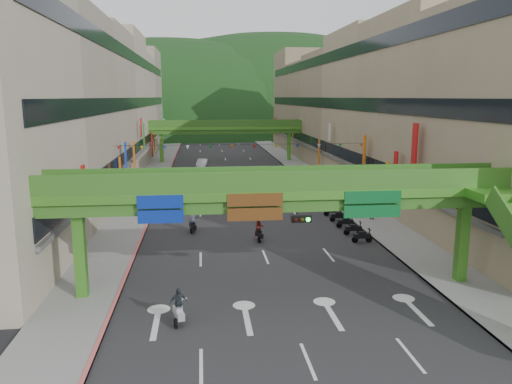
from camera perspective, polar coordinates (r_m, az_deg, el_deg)
The scene contains 23 objects.
ground at distance 24.10m, azimuth 4.91°, elevation -16.38°, with size 320.00×320.00×0.00m, color black.
road_slab at distance 71.98m, azimuth -2.81°, elevation 2.02°, with size 18.00×140.00×0.02m, color #28282B.
sidewalk_left at distance 72.15m, azimuth -11.56°, elevation 1.89°, with size 4.00×140.00×0.15m, color gray.
sidewalk_right at distance 73.45m, azimuth 5.80°, elevation 2.21°, with size 4.00×140.00×0.15m, color gray.
curb_left at distance 72.00m, azimuth -10.06°, elevation 1.94°, with size 0.20×140.00×0.18m, color #CC5959.
curb_right at distance 73.08m, azimuth 4.34°, elevation 2.20°, with size 0.20×140.00×0.18m, color gray.
building_row_left at distance 72.51m, azimuth -18.18°, elevation 9.07°, with size 12.80×95.00×19.00m.
building_row_right at distance 74.73m, azimuth 11.97°, elevation 9.41°, with size 12.80×95.00×19.00m.
overpass_near at distance 27.52m, azimuth 4.83°, elevation -1.37°, with size 28.00×12.27×7.10m.
overpass_far at distance 86.29m, azimuth -3.46°, elevation 7.08°, with size 28.00×2.20×7.10m.
hill_left at distance 181.65m, azimuth -9.75°, elevation 7.19°, with size 168.00×140.00×112.00m, color #1C4419.
hill_right at distance 203.43m, azimuth 2.00°, elevation 7.71°, with size 208.00×176.00×128.00m, color #1C4419.
bunting_string at distance 51.43m, azimuth -1.48°, elevation 5.19°, with size 26.00×0.36×0.47m.
scooter_rider_near at distance 41.45m, azimuth -7.25°, elevation -3.31°, with size 0.75×1.58×2.03m.
scooter_rider_mid at distance 38.61m, azimuth 0.37°, elevation -4.23°, with size 0.83×1.60×1.91m.
scooter_rider_left at distance 25.36m, azimuth -8.85°, elevation -12.78°, with size 0.94×1.58×1.84m.
scooter_rider_far at distance 56.61m, azimuth -8.47°, elevation 0.51°, with size 0.87×1.59×1.97m.
parked_scooter_row at distance 43.16m, azimuth 10.21°, elevation -3.40°, with size 1.60×9.35×1.08m.
car_silver at distance 78.22m, azimuth -6.12°, elevation 3.22°, with size 1.57×4.51×1.49m, color #A8A8B0.
car_yellow at distance 69.18m, azimuth -2.35°, elevation 2.18°, with size 1.45×3.61×1.23m, color #D37200.
pedestrian_red at distance 51.44m, azimuth 9.74°, elevation -0.70°, with size 0.85×0.66×1.74m, color #B1121D.
pedestrian_dark at distance 46.14m, azimuth 13.08°, elevation -2.29°, with size 0.89×0.37×1.52m, color black.
pedestrian_blue at distance 51.83m, azimuth 10.87°, elevation -0.70°, with size 0.77×0.49×1.64m, color #31455A.
Camera 1 is at (-4.32, -21.00, 11.00)m, focal length 35.00 mm.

